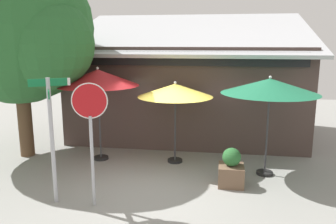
{
  "coord_description": "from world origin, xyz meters",
  "views": [
    {
      "loc": [
        1.53,
        -8.09,
        3.56
      ],
      "look_at": [
        0.1,
        1.2,
        1.6
      ],
      "focal_mm": 36.42,
      "sensor_mm": 36.0,
      "label": 1
    }
  ],
  "objects_px": {
    "stop_sign": "(90,122)",
    "sidewalk_planter": "(231,169)",
    "street_sign_post": "(51,128)",
    "patio_umbrella_forest_green_right": "(270,87)",
    "patio_umbrella_crimson_left": "(98,78)",
    "shade_tree": "(22,31)",
    "patio_umbrella_mustard_center": "(175,91)"
  },
  "relations": [
    {
      "from": "stop_sign",
      "to": "sidewalk_planter",
      "type": "bearing_deg",
      "value": 26.99
    },
    {
      "from": "street_sign_post",
      "to": "stop_sign",
      "type": "xyz_separation_m",
      "value": [
        0.91,
        -0.02,
        0.18
      ]
    },
    {
      "from": "stop_sign",
      "to": "patio_umbrella_forest_green_right",
      "type": "distance_m",
      "value": 4.65
    },
    {
      "from": "patio_umbrella_crimson_left",
      "to": "shade_tree",
      "type": "height_order",
      "value": "shade_tree"
    },
    {
      "from": "sidewalk_planter",
      "to": "shade_tree",
      "type": "bearing_deg",
      "value": 168.32
    },
    {
      "from": "street_sign_post",
      "to": "sidewalk_planter",
      "type": "distance_m",
      "value": 4.4
    },
    {
      "from": "shade_tree",
      "to": "sidewalk_planter",
      "type": "bearing_deg",
      "value": -11.68
    },
    {
      "from": "stop_sign",
      "to": "patio_umbrella_crimson_left",
      "type": "bearing_deg",
      "value": 106.86
    },
    {
      "from": "patio_umbrella_crimson_left",
      "to": "shade_tree",
      "type": "xyz_separation_m",
      "value": [
        -2.24,
        -0.08,
        1.36
      ]
    },
    {
      "from": "street_sign_post",
      "to": "patio_umbrella_mustard_center",
      "type": "relative_size",
      "value": 1.16
    },
    {
      "from": "patio_umbrella_crimson_left",
      "to": "sidewalk_planter",
      "type": "distance_m",
      "value": 4.62
    },
    {
      "from": "patio_umbrella_crimson_left",
      "to": "patio_umbrella_forest_green_right",
      "type": "distance_m",
      "value": 4.85
    },
    {
      "from": "stop_sign",
      "to": "patio_umbrella_mustard_center",
      "type": "relative_size",
      "value": 1.12
    },
    {
      "from": "patio_umbrella_forest_green_right",
      "to": "patio_umbrella_mustard_center",
      "type": "bearing_deg",
      "value": 166.75
    },
    {
      "from": "stop_sign",
      "to": "shade_tree",
      "type": "height_order",
      "value": "shade_tree"
    },
    {
      "from": "street_sign_post",
      "to": "sidewalk_planter",
      "type": "bearing_deg",
      "value": 21.09
    },
    {
      "from": "stop_sign",
      "to": "patio_umbrella_forest_green_right",
      "type": "xyz_separation_m",
      "value": [
        3.95,
        2.4,
        0.51
      ]
    },
    {
      "from": "shade_tree",
      "to": "sidewalk_planter",
      "type": "distance_m",
      "value": 7.15
    },
    {
      "from": "street_sign_post",
      "to": "patio_umbrella_forest_green_right",
      "type": "height_order",
      "value": "street_sign_post"
    },
    {
      "from": "patio_umbrella_forest_green_right",
      "to": "street_sign_post",
      "type": "bearing_deg",
      "value": -153.96
    },
    {
      "from": "patio_umbrella_mustard_center",
      "to": "sidewalk_planter",
      "type": "relative_size",
      "value": 2.5
    },
    {
      "from": "street_sign_post",
      "to": "patio_umbrella_crimson_left",
      "type": "xyz_separation_m",
      "value": [
        0.03,
        2.86,
        0.78
      ]
    },
    {
      "from": "street_sign_post",
      "to": "sidewalk_planter",
      "type": "height_order",
      "value": "street_sign_post"
    },
    {
      "from": "street_sign_post",
      "to": "stop_sign",
      "type": "distance_m",
      "value": 0.92
    },
    {
      "from": "patio_umbrella_crimson_left",
      "to": "sidewalk_planter",
      "type": "bearing_deg",
      "value": -19.14
    },
    {
      "from": "patio_umbrella_mustard_center",
      "to": "shade_tree",
      "type": "bearing_deg",
      "value": -177.57
    },
    {
      "from": "sidewalk_planter",
      "to": "street_sign_post",
      "type": "bearing_deg",
      "value": -158.91
    },
    {
      "from": "patio_umbrella_crimson_left",
      "to": "stop_sign",
      "type": "bearing_deg",
      "value": -73.14
    },
    {
      "from": "street_sign_post",
      "to": "patio_umbrella_forest_green_right",
      "type": "distance_m",
      "value": 5.45
    },
    {
      "from": "street_sign_post",
      "to": "patio_umbrella_crimson_left",
      "type": "relative_size",
      "value": 1.0
    },
    {
      "from": "patio_umbrella_forest_green_right",
      "to": "shade_tree",
      "type": "bearing_deg",
      "value": 176.69
    },
    {
      "from": "shade_tree",
      "to": "sidewalk_planter",
      "type": "xyz_separation_m",
      "value": [
        6.13,
        -1.27,
        -3.45
      ]
    }
  ]
}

